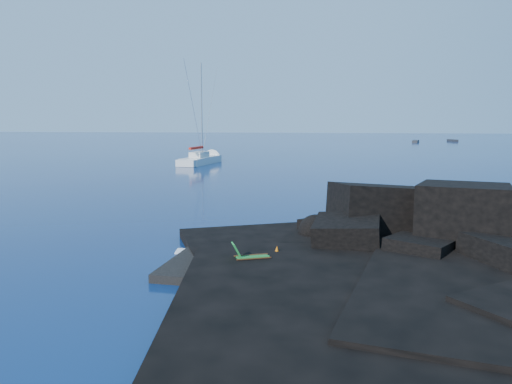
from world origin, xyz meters
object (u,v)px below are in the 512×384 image
sailboat (201,164)px  distant_boat_b (452,141)px  deck_chair (252,252)px  sunbather (280,257)px  marker_cone (277,251)px  distant_boat_a (416,142)px

sailboat → distant_boat_b: 92.23m
deck_chair → distant_boat_b: size_ratio=0.35×
sailboat → distant_boat_b: bearing=65.2°
sunbather → marker_cone: (-0.18, 0.56, 0.09)m
deck_chair → distant_boat_a: (29.49, 117.01, -0.88)m
sailboat → distant_boat_b: size_ratio=3.22×
distant_boat_a → deck_chair: bearing=-87.1°
deck_chair → sunbather: (1.12, 0.61, -0.35)m
sailboat → sunbather: (14.52, -48.55, 0.52)m
deck_chair → distant_boat_a: bearing=55.5°
distant_boat_a → sailboat: bearing=-105.2°
sunbather → distant_boat_a: bearing=53.1°
sailboat → deck_chair: (13.40, -49.16, 0.88)m
marker_cone → distant_boat_b: size_ratio=0.12×
sunbather → marker_cone: 0.60m
sailboat → marker_cone: bearing=-62.2°
distant_boat_a → marker_cone: bearing=-86.8°
deck_chair → sailboat: bearing=84.8°
marker_cone → distant_boat_a: size_ratio=0.12×
distant_boat_a → sunbather: bearing=-86.6°
marker_cone → sailboat: bearing=106.6°
sailboat → sunbather: bearing=-62.2°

